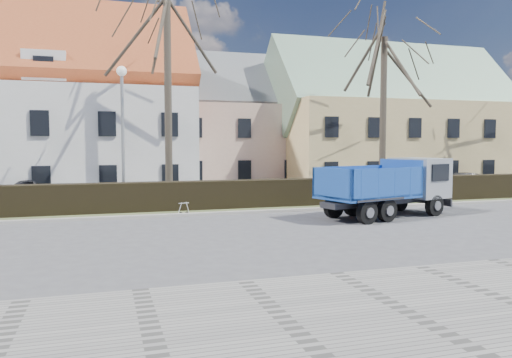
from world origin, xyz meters
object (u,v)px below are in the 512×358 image
object	(u,v)px
dump_truck	(382,187)
parked_car_b	(471,182)
parked_car_a	(40,190)
cart_frame	(180,209)
streetlight	(123,138)

from	to	relation	value
dump_truck	parked_car_b	xyz separation A→B (m)	(11.82, 8.59, -0.66)
parked_car_a	parked_car_b	bearing A→B (deg)	-110.97
parked_car_b	cart_frame	bearing A→B (deg)	112.64
cart_frame	parked_car_b	xyz separation A→B (m)	(19.81, 5.65, 0.29)
dump_truck	parked_car_b	size ratio (longest dim) A/B	1.53
dump_truck	cart_frame	size ratio (longest dim) A/B	9.45
dump_truck	streetlight	size ratio (longest dim) A/B	0.95
cart_frame	parked_car_a	size ratio (longest dim) A/B	0.17
streetlight	cart_frame	world-z (taller)	streetlight
streetlight	parked_car_b	distance (m)	22.46
streetlight	parked_car_a	world-z (taller)	streetlight
dump_truck	parked_car_a	distance (m)	17.17
streetlight	parked_car_b	world-z (taller)	streetlight
parked_car_a	dump_truck	bearing A→B (deg)	-142.80
parked_car_b	streetlight	bearing A→B (deg)	105.63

